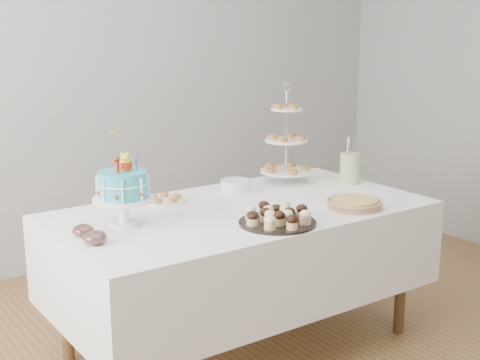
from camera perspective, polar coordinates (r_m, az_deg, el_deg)
walls at (r=3.07m, az=3.37°, el=6.81°), size 5.04×4.04×2.70m
table at (r=3.49m, az=0.11°, el=-6.01°), size 1.92×1.02×0.77m
birthday_cake at (r=3.15m, az=-9.91°, el=-1.73°), size 0.29×0.29×0.44m
cupcake_tray at (r=3.15m, az=3.23°, el=-3.05°), size 0.37×0.37×0.08m
pie at (r=3.46m, az=9.73°, el=-1.95°), size 0.29×0.29×0.05m
tiered_stand at (r=3.94m, az=3.97°, el=3.34°), size 0.30×0.30×0.59m
plate_stack at (r=3.74m, az=-0.36°, el=-0.49°), size 0.17×0.17×0.07m
pastry_plate at (r=3.55m, az=-6.41°, el=-1.62°), size 0.23×0.23×0.03m
jam_bowl_a at (r=2.93m, az=-12.27°, el=-4.83°), size 0.10×0.10×0.06m
jam_bowl_b at (r=3.05m, az=-13.24°, el=-4.23°), size 0.09×0.09×0.06m
utensil_pitcher at (r=3.98m, az=9.40°, el=1.10°), size 0.13×0.12×0.27m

